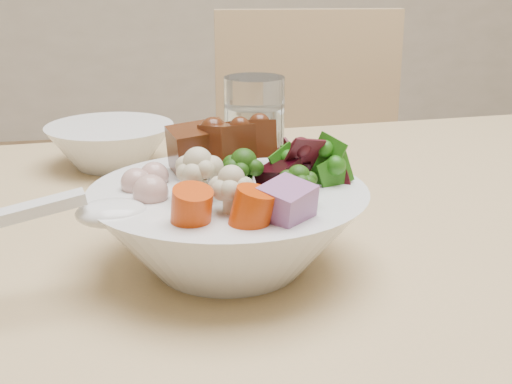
# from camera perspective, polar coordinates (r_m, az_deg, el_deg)

# --- Properties ---
(dining_table) EXTENTS (1.49, 0.89, 0.68)m
(dining_table) POSITION_cam_1_polar(r_m,az_deg,el_deg) (0.83, 10.92, -5.88)
(dining_table) COLOR tan
(dining_table) RESTS_ON ground
(chair_far) EXTENTS (0.43, 0.43, 0.84)m
(chair_far) POSITION_cam_1_polar(r_m,az_deg,el_deg) (1.46, 4.58, -0.49)
(chair_far) COLOR tan
(chair_far) RESTS_ON ground
(food_bowl) EXTENTS (0.25, 0.25, 0.13)m
(food_bowl) POSITION_cam_1_polar(r_m,az_deg,el_deg) (0.64, -2.08, -2.39)
(food_bowl) COLOR silver
(food_bowl) RESTS_ON dining_table
(soup_spoon) EXTENTS (0.17, 0.06, 0.03)m
(soup_spoon) POSITION_cam_1_polar(r_m,az_deg,el_deg) (0.59, -13.38, -1.67)
(soup_spoon) COLOR silver
(soup_spoon) RESTS_ON food_bowl
(water_glass) EXTENTS (0.07, 0.07, 0.13)m
(water_glass) POSITION_cam_1_polar(r_m,az_deg,el_deg) (0.89, -0.13, 4.78)
(water_glass) COLOR white
(water_glass) RESTS_ON dining_table
(side_bowl) EXTENTS (0.17, 0.17, 0.06)m
(side_bowl) POSITION_cam_1_polar(r_m,az_deg,el_deg) (0.97, -11.55, 3.64)
(side_bowl) COLOR silver
(side_bowl) RESTS_ON dining_table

